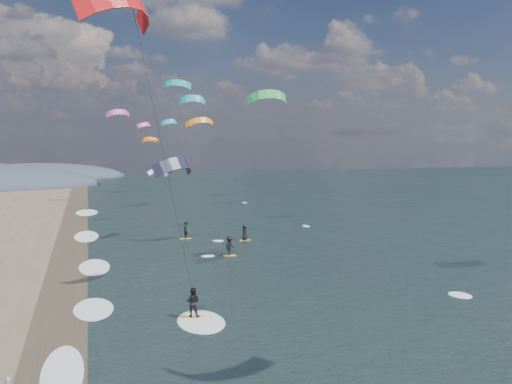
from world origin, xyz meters
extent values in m
cube|color=#382D23|center=(-12.00, 10.00, 0.00)|extent=(3.00, 240.00, 0.00)
ellipsoid|color=#3D4756|center=(-22.00, 120.00, 0.00)|extent=(40.00, 18.00, 7.00)
cube|color=yellow|center=(-4.78, 11.75, 0.03)|extent=(1.32, 0.41, 0.06)
imported|color=black|center=(-4.78, 11.75, 0.90)|extent=(1.01, 0.93, 1.68)
ellipsoid|color=white|center=(-4.48, 10.95, 0.00)|extent=(2.60, 4.20, 0.12)
cylinder|color=black|center=(-6.53, 8.75, 8.62)|extent=(0.02, 0.02, 16.20)
cube|color=yellow|center=(1.07, 27.01, 0.03)|extent=(1.10, 0.35, 0.05)
imported|color=black|center=(1.07, 27.01, 0.88)|extent=(1.21, 1.15, 1.65)
cube|color=yellow|center=(4.13, 33.40, 0.03)|extent=(1.10, 0.35, 0.05)
imported|color=black|center=(4.13, 33.40, 0.80)|extent=(0.67, 0.84, 1.49)
cube|color=yellow|center=(-1.23, 35.91, 0.03)|extent=(1.10, 0.35, 0.05)
imported|color=black|center=(-1.23, 35.91, 0.89)|extent=(0.65, 0.73, 1.69)
ellipsoid|color=white|center=(-10.80, 6.00, 0.00)|extent=(2.40, 5.40, 0.11)
ellipsoid|color=white|center=(-10.80, 15.00, 0.00)|extent=(2.40, 5.40, 0.11)
ellipsoid|color=white|center=(-10.80, 26.00, 0.00)|extent=(2.40, 5.40, 0.11)
ellipsoid|color=white|center=(-10.80, 40.00, 0.00)|extent=(2.40, 5.40, 0.11)
ellipsoid|color=white|center=(-10.80, 58.00, 0.00)|extent=(2.40, 5.40, 0.11)
camera|label=1|loc=(-10.17, -19.23, 10.38)|focal=40.00mm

